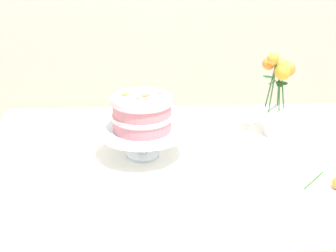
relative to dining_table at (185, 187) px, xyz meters
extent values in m
cube|color=white|center=(0.00, 0.02, 0.08)|extent=(1.40, 1.00, 0.03)
cylinder|color=brown|center=(-0.60, 0.42, -0.29)|extent=(0.06, 0.06, 0.71)
cylinder|color=brown|center=(0.60, 0.42, -0.29)|extent=(0.06, 0.06, 0.71)
cube|color=white|center=(-0.14, 0.06, 0.09)|extent=(0.35, 0.35, 0.00)
cylinder|color=silver|center=(-0.14, 0.06, 0.10)|extent=(0.11, 0.11, 0.01)
cylinder|color=silver|center=(-0.14, 0.06, 0.14)|extent=(0.03, 0.03, 0.07)
cylinder|color=silver|center=(-0.14, 0.06, 0.18)|extent=(0.29, 0.29, 0.01)
cylinder|color=#CC7A84|center=(-0.14, 0.06, 0.21)|extent=(0.19, 0.19, 0.04)
cylinder|color=beige|center=(-0.14, 0.06, 0.24)|extent=(0.20, 0.20, 0.02)
cylinder|color=#CC7A84|center=(-0.14, 0.06, 0.27)|extent=(0.19, 0.19, 0.04)
cylinder|color=beige|center=(-0.14, 0.06, 0.29)|extent=(0.20, 0.20, 0.02)
ellipsoid|color=pink|center=(-0.11, 0.01, 0.31)|extent=(0.04, 0.04, 0.01)
ellipsoid|color=orange|center=(-0.13, 0.06, 0.31)|extent=(0.03, 0.03, 0.01)
ellipsoid|color=orange|center=(-0.19, 0.08, 0.31)|extent=(0.03, 0.03, 0.00)
ellipsoid|color=pink|center=(-0.15, 0.05, 0.31)|extent=(0.03, 0.04, 0.00)
ellipsoid|color=pink|center=(-0.12, 0.08, 0.31)|extent=(0.03, 0.03, 0.00)
ellipsoid|color=pink|center=(-0.08, 0.09, 0.31)|extent=(0.03, 0.03, 0.01)
cylinder|color=silver|center=(0.34, 0.22, 0.12)|extent=(0.06, 0.06, 0.07)
cone|color=silver|center=(0.34, 0.22, 0.18)|extent=(0.10, 0.10, 0.05)
cylinder|color=#2D6028|center=(0.36, 0.22, 0.27)|extent=(0.03, 0.01, 0.15)
sphere|color=orange|center=(0.37, 0.22, 0.34)|extent=(0.06, 0.06, 0.06)
ellipsoid|color=#236B2D|center=(0.36, 0.22, 0.29)|extent=(0.04, 0.02, 0.01)
cylinder|color=#2D6028|center=(0.35, 0.23, 0.27)|extent=(0.01, 0.02, 0.16)
sphere|color=orange|center=(0.35, 0.24, 0.35)|extent=(0.05, 0.05, 0.05)
ellipsoid|color=#236B2D|center=(0.35, 0.23, 0.28)|extent=(0.04, 0.05, 0.01)
cylinder|color=#2D6028|center=(0.32, 0.23, 0.27)|extent=(0.03, 0.02, 0.17)
sphere|color=orange|center=(0.31, 0.23, 0.36)|extent=(0.04, 0.04, 0.04)
ellipsoid|color=#236B2D|center=(0.31, 0.23, 0.31)|extent=(0.05, 0.04, 0.02)
cylinder|color=#2D6028|center=(0.32, 0.20, 0.29)|extent=(0.03, 0.02, 0.20)
sphere|color=orange|center=(0.31, 0.19, 0.39)|extent=(0.04, 0.04, 0.04)
ellipsoid|color=#236B2D|center=(0.32, 0.20, 0.30)|extent=(0.04, 0.04, 0.02)
cylinder|color=#2D6028|center=(0.35, 0.20, 0.26)|extent=(0.01, 0.02, 0.15)
sphere|color=orange|center=(0.35, 0.19, 0.34)|extent=(0.06, 0.06, 0.06)
ellipsoid|color=#236B2D|center=(0.34, 0.20, 0.30)|extent=(0.03, 0.05, 0.01)
cylinder|color=#2D6028|center=(0.38, -0.14, 0.09)|extent=(0.09, 0.10, 0.01)
camera|label=1|loc=(-0.13, -1.48, 0.86)|focal=54.41mm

